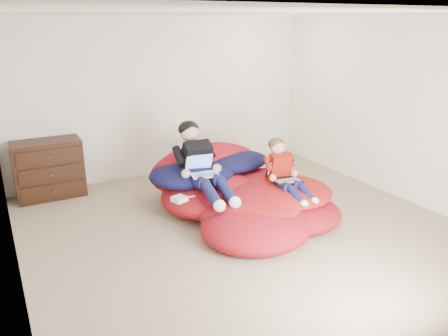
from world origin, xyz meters
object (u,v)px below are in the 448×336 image
dresser (49,169)px  laptop_white (202,169)px  laptop_black (284,175)px  younger_boy (284,170)px  beanbag_pile (242,194)px  older_boy (200,161)px

dresser → laptop_white: bearing=-45.3°
dresser → laptop_black: bearing=-39.9°
younger_boy → beanbag_pile: bearing=139.6°
older_boy → laptop_black: older_boy is taller
dresser → older_boy: 2.29m
beanbag_pile → younger_boy: (0.41, -0.35, 0.37)m
dresser → laptop_white: dresser is taller
dresser → beanbag_pile: size_ratio=0.38×
dresser → beanbag_pile: bearing=-39.9°
dresser → beanbag_pile: 2.79m
beanbag_pile → laptop_black: (0.41, -0.34, 0.30)m
laptop_black → younger_boy: bearing=-90.0°
older_boy → laptop_black: size_ratio=3.12×
younger_boy → laptop_black: size_ratio=2.18×
older_boy → laptop_black: bearing=-31.4°
dresser → laptop_white: 2.33m
younger_boy → laptop_white: bearing=151.9°
younger_boy → laptop_black: bearing=90.0°
younger_boy → laptop_white: 1.04m
older_boy → laptop_black: 1.09m
younger_boy → older_boy: bearing=148.4°
laptop_white → younger_boy: bearing=-28.1°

